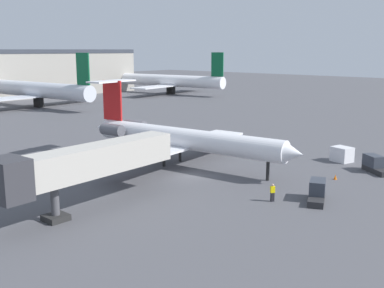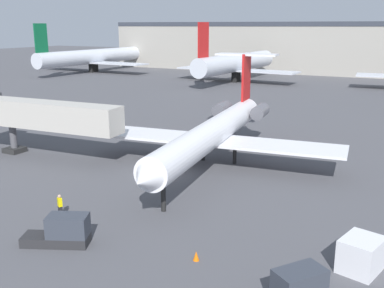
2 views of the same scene
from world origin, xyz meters
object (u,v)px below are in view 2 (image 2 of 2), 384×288
regional_jet (216,130)px  parked_airliner_west_end (92,57)px  baggage_tug_trailing (63,232)px  parked_airliner_west_mid (236,63)px  cargo_container_uld (361,255)px  ground_crew_marshaller (60,206)px  jet_bridge (32,114)px  traffic_cone_near (196,256)px

regional_jet → parked_airliner_west_end: 93.63m
baggage_tug_trailing → parked_airliner_west_mid: (-21.34, 81.06, 3.53)m
baggage_tug_trailing → cargo_container_uld: baggage_tug_trailing is taller
regional_jet → cargo_container_uld: 20.66m
ground_crew_marshaller → jet_bridge: bearing=141.3°
regional_jet → cargo_container_uld: (14.92, -14.08, -2.48)m
jet_bridge → parked_airliner_west_end: size_ratio=0.44×
ground_crew_marshaller → parked_airliner_west_mid: 80.32m
parked_airliner_west_mid → cargo_container_uld: bearing=-63.6°
parked_airliner_west_mid → parked_airliner_west_end: bearing=176.2°
parked_airliner_west_mid → regional_jet: bearing=-69.8°
traffic_cone_near → parked_airliner_west_end: (-74.02, 82.09, 4.01)m
parked_airliner_west_end → jet_bridge: bearing=-54.8°
parked_airliner_west_end → cargo_container_uld: bearing=-43.8°
traffic_cone_near → jet_bridge: bearing=154.3°
ground_crew_marshaller → parked_airliner_west_mid: size_ratio=0.05×
cargo_container_uld → parked_airliner_west_end: (-82.39, 78.98, 3.36)m
ground_crew_marshaller → parked_airliner_west_end: size_ratio=0.04×
traffic_cone_near → parked_airliner_west_end: 110.61m
ground_crew_marshaller → cargo_container_uld: 19.45m
ground_crew_marshaller → baggage_tug_trailing: 4.18m
regional_jet → traffic_cone_near: regional_jet is taller
traffic_cone_near → parked_airliner_west_mid: size_ratio=0.02×
regional_jet → parked_airliner_west_mid: (-22.80, 61.93, 0.96)m
ground_crew_marshaller → parked_airliner_west_end: 102.78m
cargo_container_uld → parked_airliner_west_mid: size_ratio=0.08×
baggage_tug_trailing → parked_airliner_west_end: parked_airliner_west_end is taller
baggage_tug_trailing → parked_airliner_west_end: size_ratio=0.10×
ground_crew_marshaller → cargo_container_uld: (19.33, 2.11, 0.07)m
traffic_cone_near → parked_airliner_west_mid: parked_airliner_west_mid is taller
regional_jet → baggage_tug_trailing: 19.36m
jet_bridge → traffic_cone_near: jet_bridge is taller
jet_bridge → traffic_cone_near: bearing=-25.7°
ground_crew_marshaller → parked_airliner_west_mid: parked_airliner_west_mid is taller
ground_crew_marshaller → cargo_container_uld: bearing=6.2°
baggage_tug_trailing → cargo_container_uld: (16.38, 5.06, 0.09)m
baggage_tug_trailing → regional_jet: bearing=85.6°
traffic_cone_near → parked_airliner_west_mid: (-29.35, 79.11, 4.10)m
regional_jet → cargo_container_uld: regional_jet is taller
cargo_container_uld → traffic_cone_near: bearing=-159.7°
traffic_cone_near → parked_airliner_west_end: size_ratio=0.01×
regional_jet → jet_bridge: size_ratio=1.67×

